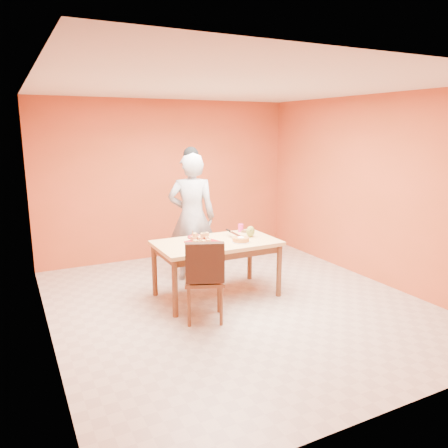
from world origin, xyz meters
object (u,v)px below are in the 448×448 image
dining_chair (205,278)px  dining_table (217,248)px  magenta_glass (241,228)px  sponge_cake (241,239)px  red_dinner_plate (197,237)px  pastry_platter (203,242)px  egg_ornament (250,232)px  checker_tin (244,231)px  person (192,217)px

dining_chair → dining_table: bearing=76.1°
magenta_glass → dining_table: bearing=-148.2°
sponge_cake → magenta_glass: size_ratio=1.99×
red_dinner_plate → magenta_glass: size_ratio=2.29×
pastry_platter → dining_chair: bearing=-112.0°
red_dinner_plate → sponge_cake: sponge_cake is taller
dining_table → red_dinner_plate: 0.36m
pastry_platter → egg_ornament: (0.71, -0.01, 0.07)m
checker_tin → person: bearing=139.8°
egg_ornament → checker_tin: 0.30m
sponge_cake → pastry_platter: bearing=156.6°
pastry_platter → egg_ornament: size_ratio=2.26×
magenta_glass → sponge_cake: bearing=-118.8°
dining_chair → sponge_cake: 0.89m
pastry_platter → magenta_glass: bearing=23.5°
dining_table → checker_tin: (0.58, 0.29, 0.11)m
sponge_cake → egg_ornament: bearing=36.0°
person → magenta_glass: size_ratio=17.10×
red_dinner_plate → egg_ornament: size_ratio=1.65×
red_dinner_plate → dining_table: bearing=-63.6°
dining_chair → red_dinner_plate: 1.02m
dining_chair → person: 1.55m
person → egg_ornament: person is taller
pastry_platter → dining_table: bearing=-5.5°
red_dinner_plate → magenta_glass: (0.71, 0.04, 0.05)m
dining_table → egg_ornament: size_ratio=10.48×
dining_table → checker_tin: bearing=26.4°
dining_table → magenta_glass: magenta_glass is taller
person → magenta_glass: person is taller
egg_ornament → magenta_glass: 0.34m
dining_table → pastry_platter: bearing=174.5°
person → magenta_glass: bearing=164.4°
dining_chair → person: person is taller
dining_chair → red_dinner_plate: bearing=94.2°
egg_ornament → sponge_cake: bearing=-157.2°
sponge_cake → person: bearing=106.3°
dining_chair → sponge_cake: size_ratio=4.53×
sponge_cake → magenta_glass: bearing=61.2°
pastry_platter → magenta_glass: 0.82m
checker_tin → dining_chair: bearing=-138.5°
sponge_cake → checker_tin: (0.31, 0.47, -0.02)m
dining_table → pastry_platter: (-0.19, 0.02, 0.10)m
pastry_platter → checker_tin: bearing=19.2°
dining_table → person: 0.84m
person → magenta_glass: 0.74m
red_dinner_plate → pastry_platter: bearing=-97.7°
dining_chair → checker_tin: 1.41m
dining_chair → red_dinner_plate: (0.30, 0.94, 0.25)m
dining_table → pastry_platter: 0.22m
person → sponge_cake: bearing=128.7°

